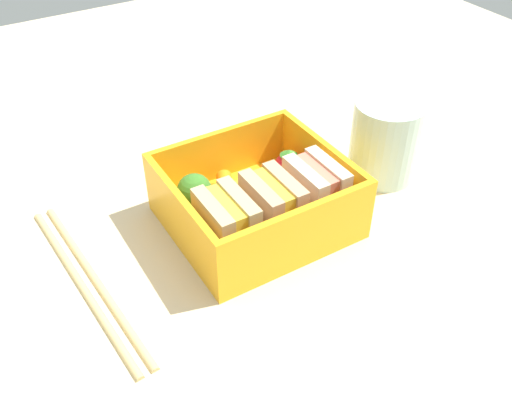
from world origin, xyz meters
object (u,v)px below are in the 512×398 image
at_px(drinking_glass, 385,140).
at_px(strawberry_far_left, 288,167).
at_px(chopstick_pair, 88,280).
at_px(sandwich_center_left, 273,206).
at_px(carrot_stick_far_left, 254,188).
at_px(sandwich_left, 315,190).
at_px(sandwich_center, 227,224).
at_px(carrot_stick_left, 228,193).
at_px(broccoli_floret, 195,192).

bearing_deg(drinking_glass, strawberry_far_left, -15.09).
xyz_separation_m(strawberry_far_left, chopstick_pair, (0.21, 0.02, -0.02)).
relative_size(sandwich_center_left, carrot_stick_far_left, 1.29).
relative_size(strawberry_far_left, carrot_stick_far_left, 0.83).
bearing_deg(sandwich_left, sandwich_center, 0.00).
relative_size(carrot_stick_far_left, drinking_glass, 0.53).
xyz_separation_m(carrot_stick_left, drinking_glass, (-0.16, 0.03, 0.02)).
relative_size(sandwich_center_left, broccoli_floret, 1.27).
bearing_deg(sandwich_left, sandwich_center_left, 0.00).
xyz_separation_m(carrot_stick_far_left, chopstick_pair, (0.17, 0.02, -0.02)).
relative_size(sandwich_left, strawberry_far_left, 1.56).
xyz_separation_m(carrot_stick_left, chopstick_pair, (0.14, 0.02, -0.02)).
bearing_deg(chopstick_pair, broccoli_floret, -170.30).
bearing_deg(carrot_stick_far_left, sandwich_center_left, 76.17).
xyz_separation_m(carrot_stick_far_left, drinking_glass, (-0.13, 0.02, 0.02)).
height_order(carrot_stick_left, drinking_glass, drinking_glass).
height_order(sandwich_center_left, drinking_glass, drinking_glass).
distance_m(sandwich_center_left, carrot_stick_far_left, 0.06).
distance_m(sandwich_center_left, carrot_stick_left, 0.06).
relative_size(carrot_stick_left, drinking_glass, 0.68).
height_order(sandwich_center_left, chopstick_pair, sandwich_center_left).
bearing_deg(drinking_glass, sandwich_left, 14.66).
height_order(strawberry_far_left, carrot_stick_far_left, strawberry_far_left).
bearing_deg(carrot_stick_left, sandwich_center, 60.92).
bearing_deg(sandwich_center, chopstick_pair, -16.31).
relative_size(sandwich_center, carrot_stick_far_left, 1.29).
xyz_separation_m(sandwich_center_left, drinking_glass, (-0.15, -0.03, 0.00)).
xyz_separation_m(sandwich_center, carrot_stick_left, (-0.03, -0.06, -0.02)).
distance_m(sandwich_center, strawberry_far_left, 0.11).
distance_m(sandwich_center_left, drinking_glass, 0.15).
xyz_separation_m(sandwich_center_left, chopstick_pair, (0.16, -0.03, -0.03)).
xyz_separation_m(sandwich_center_left, strawberry_far_left, (-0.05, -0.05, -0.01)).
bearing_deg(strawberry_far_left, sandwich_center, 28.82).
height_order(strawberry_far_left, chopstick_pair, strawberry_far_left).
height_order(sandwich_left, sandwich_center, same).
relative_size(sandwich_left, carrot_stick_left, 1.00).
bearing_deg(broccoli_floret, sandwich_center_left, 133.16).
xyz_separation_m(sandwich_left, carrot_stick_far_left, (0.03, -0.05, -0.02)).
bearing_deg(chopstick_pair, strawberry_far_left, -174.45).
height_order(carrot_stick_far_left, chopstick_pair, carrot_stick_far_left).
bearing_deg(carrot_stick_left, chopstick_pair, 9.32).
relative_size(carrot_stick_left, chopstick_pair, 0.26).
bearing_deg(carrot_stick_far_left, broccoli_floret, 0.48).
bearing_deg(sandwich_center, carrot_stick_far_left, -137.86).
relative_size(carrot_stick_left, broccoli_floret, 1.27).
xyz_separation_m(sandwich_left, drinking_glass, (-0.10, -0.03, 0.00)).
height_order(strawberry_far_left, broccoli_floret, broccoli_floret).
relative_size(carrot_stick_far_left, carrot_stick_left, 0.77).
relative_size(broccoli_floret, drinking_glass, 0.53).
xyz_separation_m(carrot_stick_left, broccoli_floret, (0.03, 0.00, 0.02)).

